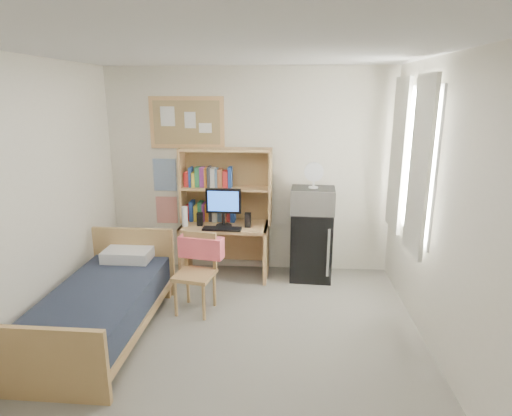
# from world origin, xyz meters

# --- Properties ---
(floor) EXTENTS (3.60, 4.20, 0.02)m
(floor) POSITION_xyz_m (0.00, 0.00, -0.01)
(floor) COLOR gray
(floor) RESTS_ON ground
(ceiling) EXTENTS (3.60, 4.20, 0.02)m
(ceiling) POSITION_xyz_m (0.00, 0.00, 2.60)
(ceiling) COLOR silver
(ceiling) RESTS_ON wall_back
(wall_back) EXTENTS (3.60, 0.04, 2.60)m
(wall_back) POSITION_xyz_m (0.00, 2.10, 1.30)
(wall_back) COLOR white
(wall_back) RESTS_ON floor
(wall_front) EXTENTS (3.60, 0.04, 2.60)m
(wall_front) POSITION_xyz_m (0.00, -2.10, 1.30)
(wall_front) COLOR white
(wall_front) RESTS_ON floor
(wall_left) EXTENTS (0.04, 4.20, 2.60)m
(wall_left) POSITION_xyz_m (-1.80, 0.00, 1.30)
(wall_left) COLOR white
(wall_left) RESTS_ON floor
(wall_right) EXTENTS (0.04, 4.20, 2.60)m
(wall_right) POSITION_xyz_m (1.80, 0.00, 1.30)
(wall_right) COLOR white
(wall_right) RESTS_ON floor
(window_unit) EXTENTS (0.10, 1.40, 1.70)m
(window_unit) POSITION_xyz_m (1.75, 1.20, 1.60)
(window_unit) COLOR white
(window_unit) RESTS_ON wall_right
(curtain_left) EXTENTS (0.04, 0.55, 1.70)m
(curtain_left) POSITION_xyz_m (1.72, 0.80, 1.60)
(curtain_left) COLOR silver
(curtain_left) RESTS_ON wall_right
(curtain_right) EXTENTS (0.04, 0.55, 1.70)m
(curtain_right) POSITION_xyz_m (1.72, 1.60, 1.60)
(curtain_right) COLOR silver
(curtain_right) RESTS_ON wall_right
(bulletin_board) EXTENTS (0.94, 0.03, 0.64)m
(bulletin_board) POSITION_xyz_m (-0.78, 2.08, 1.92)
(bulletin_board) COLOR #A38856
(bulletin_board) RESTS_ON wall_back
(poster_wave) EXTENTS (0.30, 0.01, 0.42)m
(poster_wave) POSITION_xyz_m (-1.10, 2.09, 1.25)
(poster_wave) COLOR #295DA7
(poster_wave) RESTS_ON wall_back
(poster_japan) EXTENTS (0.28, 0.01, 0.36)m
(poster_japan) POSITION_xyz_m (-1.10, 2.09, 0.78)
(poster_japan) COLOR red
(poster_japan) RESTS_ON wall_back
(desk) EXTENTS (1.10, 0.58, 0.68)m
(desk) POSITION_xyz_m (-0.29, 1.80, 0.34)
(desk) COLOR tan
(desk) RESTS_ON floor
(desk_chair) EXTENTS (0.50, 0.50, 0.85)m
(desk_chair) POSITION_xyz_m (-0.48, 0.85, 0.42)
(desk_chair) COLOR tan
(desk_chair) RESTS_ON floor
(mini_fridge) EXTENTS (0.54, 0.54, 0.86)m
(mini_fridge) POSITION_xyz_m (0.80, 1.83, 0.43)
(mini_fridge) COLOR black
(mini_fridge) RESTS_ON floor
(bed) EXTENTS (0.93, 1.80, 0.49)m
(bed) POSITION_xyz_m (-1.28, 0.30, 0.24)
(bed) COLOR #1C2333
(bed) RESTS_ON floor
(hutch) EXTENTS (1.16, 0.33, 0.94)m
(hutch) POSITION_xyz_m (-0.28, 1.95, 1.15)
(hutch) COLOR tan
(hutch) RESTS_ON desk
(monitor) EXTENTS (0.43, 0.05, 0.46)m
(monitor) POSITION_xyz_m (-0.29, 1.74, 0.91)
(monitor) COLOR black
(monitor) RESTS_ON desk
(keyboard) EXTENTS (0.47, 0.16, 0.02)m
(keyboard) POSITION_xyz_m (-0.29, 1.60, 0.69)
(keyboard) COLOR black
(keyboard) RESTS_ON desk
(speaker_left) EXTENTS (0.07, 0.07, 0.17)m
(speaker_left) POSITION_xyz_m (-0.59, 1.75, 0.76)
(speaker_left) COLOR black
(speaker_left) RESTS_ON desk
(speaker_right) EXTENTS (0.08, 0.08, 0.18)m
(speaker_right) POSITION_xyz_m (0.01, 1.73, 0.77)
(speaker_right) COLOR black
(speaker_right) RESTS_ON desk
(water_bottle) EXTENTS (0.08, 0.08, 0.25)m
(water_bottle) POSITION_xyz_m (-0.77, 1.72, 0.80)
(water_bottle) COLOR white
(water_bottle) RESTS_ON desk
(hoodie) EXTENTS (0.51, 0.24, 0.23)m
(hoodie) POSITION_xyz_m (-0.44, 1.04, 0.66)
(hoodie) COLOR #FF616C
(hoodie) RESTS_ON desk_chair
(microwave) EXTENTS (0.55, 0.43, 0.30)m
(microwave) POSITION_xyz_m (0.80, 1.81, 1.01)
(microwave) COLOR #B5B4B9
(microwave) RESTS_ON mini_fridge
(desk_fan) EXTENTS (0.24, 0.24, 0.29)m
(desk_fan) POSITION_xyz_m (0.80, 1.81, 1.31)
(desk_fan) COLOR white
(desk_fan) RESTS_ON microwave
(pillow) EXTENTS (0.52, 0.37, 0.12)m
(pillow) POSITION_xyz_m (-1.26, 1.05, 0.55)
(pillow) COLOR white
(pillow) RESTS_ON bed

